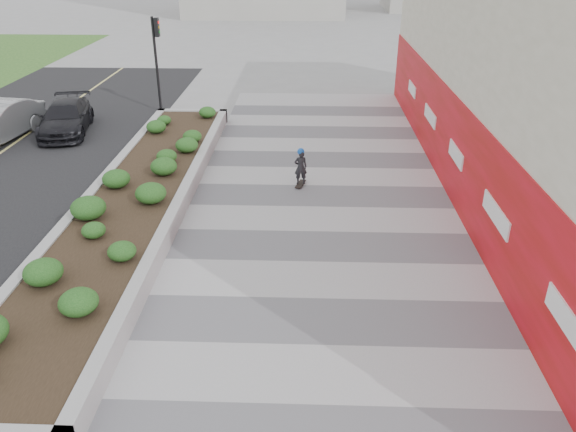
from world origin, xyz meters
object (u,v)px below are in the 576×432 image
planter (136,197)px  traffic_signal_near (157,50)px  skateboarder (301,167)px  car_dark (66,118)px

planter → traffic_signal_near: size_ratio=4.29×
skateboarder → car_dark: skateboarder is taller
planter → car_dark: 8.74m
planter → traffic_signal_near: traffic_signal_near is taller
traffic_signal_near → skateboarder: (6.56, -8.52, -2.10)m
planter → car_dark: (-4.91, 7.23, 0.20)m
planter → traffic_signal_near: (-1.73, 10.50, 2.34)m
traffic_signal_near → planter: bearing=-80.7°
traffic_signal_near → car_dark: (-3.18, -3.27, -2.14)m
skateboarder → car_dark: size_ratio=0.30×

